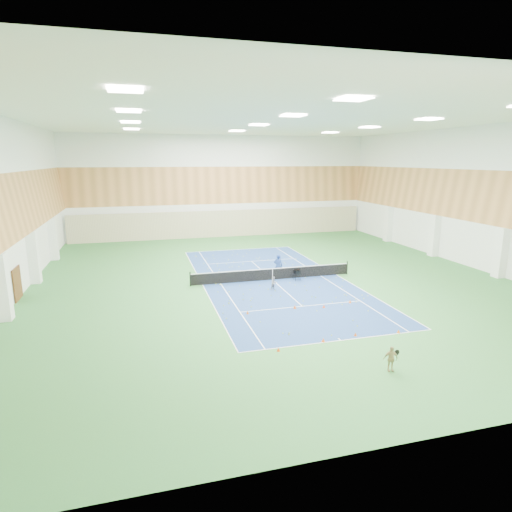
{
  "coord_description": "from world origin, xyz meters",
  "views": [
    {
      "loc": [
        -9.74,
        -30.72,
        9.26
      ],
      "look_at": [
        -1.34,
        0.0,
        2.0
      ],
      "focal_mm": 30.0,
      "sensor_mm": 36.0,
      "label": 1
    }
  ],
  "objects_px": {
    "child_apron": "(391,359)",
    "ball_cart": "(297,275)",
    "child_court": "(274,283)",
    "coach": "(278,266)",
    "tennis_net": "(272,273)"
  },
  "relations": [
    {
      "from": "child_apron",
      "to": "ball_cart",
      "type": "xyz_separation_m",
      "value": [
        1.14,
        14.84,
        -0.17
      ]
    },
    {
      "from": "child_apron",
      "to": "ball_cart",
      "type": "height_order",
      "value": "child_apron"
    },
    {
      "from": "child_court",
      "to": "ball_cart",
      "type": "distance_m",
      "value": 3.12
    },
    {
      "from": "tennis_net",
      "to": "child_court",
      "type": "xyz_separation_m",
      "value": [
        -0.68,
        -2.5,
        -0.05
      ]
    },
    {
      "from": "tennis_net",
      "to": "ball_cart",
      "type": "relative_size",
      "value": 15.27
    },
    {
      "from": "coach",
      "to": "ball_cart",
      "type": "bearing_deg",
      "value": 157.17
    },
    {
      "from": "coach",
      "to": "tennis_net",
      "type": "bearing_deg",
      "value": 65.89
    },
    {
      "from": "tennis_net",
      "to": "ball_cart",
      "type": "distance_m",
      "value": 1.9
    },
    {
      "from": "tennis_net",
      "to": "coach",
      "type": "distance_m",
      "value": 0.98
    },
    {
      "from": "tennis_net",
      "to": "coach",
      "type": "relative_size",
      "value": 6.76
    },
    {
      "from": "tennis_net",
      "to": "child_apron",
      "type": "distance_m",
      "value": 15.45
    },
    {
      "from": "child_apron",
      "to": "ball_cart",
      "type": "relative_size",
      "value": 1.4
    },
    {
      "from": "coach",
      "to": "child_apron",
      "type": "bearing_deg",
      "value": 113.73
    },
    {
      "from": "child_apron",
      "to": "coach",
      "type": "bearing_deg",
      "value": 99.61
    },
    {
      "from": "ball_cart",
      "to": "child_court",
      "type": "bearing_deg",
      "value": -147.32
    }
  ]
}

